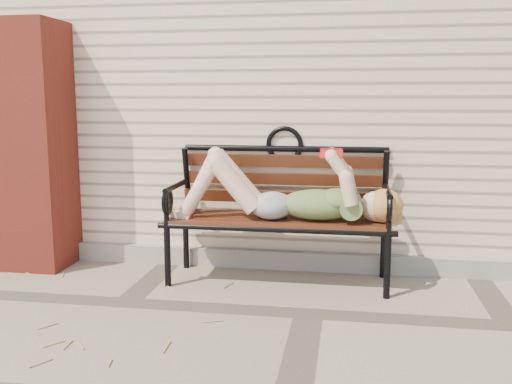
# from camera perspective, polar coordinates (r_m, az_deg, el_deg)

# --- Properties ---
(ground) EXTENTS (80.00, 80.00, 0.00)m
(ground) POSITION_cam_1_polar(r_m,az_deg,el_deg) (3.81, 5.30, -12.02)
(ground) COLOR gray
(ground) RESTS_ON ground
(house_wall) EXTENTS (8.00, 4.00, 3.00)m
(house_wall) POSITION_cam_1_polar(r_m,az_deg,el_deg) (6.55, 7.41, 10.23)
(house_wall) COLOR beige
(house_wall) RESTS_ON ground
(foundation_strip) EXTENTS (8.00, 0.10, 0.15)m
(foundation_strip) POSITION_cam_1_polar(r_m,az_deg,el_deg) (4.70, 6.17, -6.90)
(foundation_strip) COLOR gray
(foundation_strip) RESTS_ON ground
(brick_pillar) EXTENTS (0.50, 0.50, 2.00)m
(brick_pillar) POSITION_cam_1_polar(r_m,az_deg,el_deg) (5.00, -21.22, 4.28)
(brick_pillar) COLOR #A03224
(brick_pillar) RESTS_ON ground
(garden_bench) EXTENTS (1.81, 0.72, 1.17)m
(garden_bench) POSITION_cam_1_polar(r_m,az_deg,el_deg) (4.37, 2.45, -0.28)
(garden_bench) COLOR black
(garden_bench) RESTS_ON ground
(reading_woman) EXTENTS (1.70, 0.39, 0.54)m
(reading_woman) POSITION_cam_1_polar(r_m,az_deg,el_deg) (4.22, 2.42, -0.07)
(reading_woman) COLOR #0B3D4E
(reading_woman) RESTS_ON ground
(straw_scatter) EXTENTS (3.01, 1.64, 0.01)m
(straw_scatter) POSITION_cam_1_polar(r_m,az_deg,el_deg) (4.05, -20.66, -11.15)
(straw_scatter) COLOR tan
(straw_scatter) RESTS_ON ground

